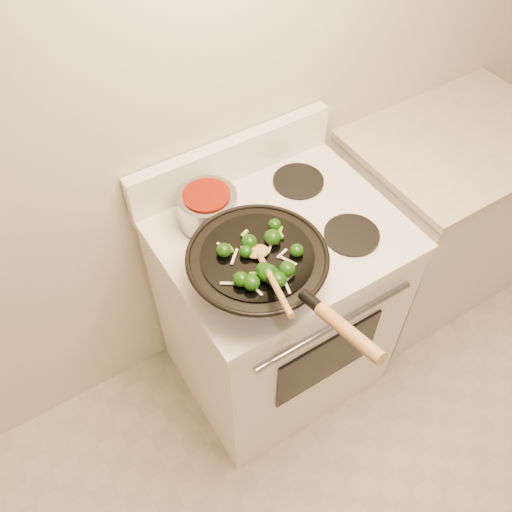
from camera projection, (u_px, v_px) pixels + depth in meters
stove at (275, 306)px, 2.12m from camera, size 0.78×0.67×1.08m
counter_unit at (435, 217)px, 2.44m from camera, size 0.84×0.62×0.91m
wok at (258, 268)px, 1.56m from camera, size 0.41×0.68×0.23m
stirfry at (263, 262)px, 1.48m from camera, size 0.26×0.26×0.05m
wooden_spoon at (266, 268)px, 1.45m from camera, size 0.12×0.30×0.09m
saucepan at (208, 208)px, 1.73m from camera, size 0.19×0.31×0.11m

